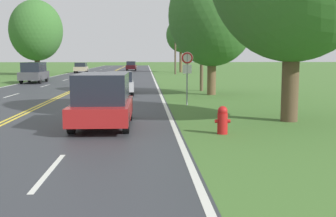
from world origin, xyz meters
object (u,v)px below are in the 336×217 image
at_px(tree_mid_treeline, 181,35).
at_px(car_dark_grey_suv_mid_far, 34,72).
at_px(tree_left_verge, 212,16).
at_px(fire_hydrant, 223,120).
at_px(car_silver_sedan_mid_near, 120,83).
at_px(tree_far_back, 36,30).
at_px(traffic_sign, 187,65).
at_px(car_red_van_approaching, 103,99).
at_px(car_champagne_hatchback_receding, 81,67).
at_px(car_maroon_suv_distant, 131,66).

bearing_deg(tree_mid_treeline, car_dark_grey_suv_mid_far, -121.37).
height_order(tree_left_verge, tree_mid_treeline, tree_mid_treeline).
xyz_separation_m(fire_hydrant, car_silver_sedan_mid_near, (-4.05, 14.48, 0.30)).
bearing_deg(fire_hydrant, tree_far_back, 110.64).
height_order(traffic_sign, tree_mid_treeline, tree_mid_treeline).
height_order(traffic_sign, car_red_van_approaching, traffic_sign).
xyz_separation_m(car_dark_grey_suv_mid_far, car_champagne_hatchback_receding, (0.58, 25.21, -0.17)).
bearing_deg(car_red_van_approaching, tree_left_verge, 155.12).
bearing_deg(car_dark_grey_suv_mid_far, tree_far_back, 11.51).
distance_m(traffic_sign, car_champagne_hatchback_receding, 46.02).
relative_size(fire_hydrant, car_dark_grey_suv_mid_far, 0.18).
distance_m(car_red_van_approaching, car_dark_grey_suv_mid_far, 27.11).
distance_m(fire_hydrant, traffic_sign, 8.14).
height_order(traffic_sign, tree_left_verge, tree_left_verge).
bearing_deg(tree_far_back, fire_hydrant, -69.36).
height_order(car_red_van_approaching, car_maroon_suv_distant, car_red_van_approaching).
relative_size(tree_left_verge, car_silver_sedan_mid_near, 2.04).
distance_m(tree_mid_treeline, car_silver_sedan_mid_near, 40.02).
distance_m(fire_hydrant, car_red_van_approaching, 4.24).
relative_size(car_champagne_hatchback_receding, car_maroon_suv_distant, 0.78).
distance_m(tree_mid_treeline, car_red_van_approaching, 52.61).
bearing_deg(car_silver_sedan_mid_near, car_red_van_approaching, -1.41).
bearing_deg(car_dark_grey_suv_mid_far, traffic_sign, -148.55).
bearing_deg(tree_mid_treeline, car_maroon_suv_distant, 132.31).
xyz_separation_m(traffic_sign, tree_mid_treeline, (3.54, 45.53, 3.78)).
xyz_separation_m(car_champagne_hatchback_receding, car_maroon_suv_distant, (7.37, 9.97, 0.04)).
xyz_separation_m(tree_far_back, car_red_van_approaching, (13.07, -43.40, -4.97)).
relative_size(fire_hydrant, tree_left_verge, 0.11).
distance_m(tree_left_verge, car_red_van_approaching, 14.08).
bearing_deg(fire_hydrant, tree_mid_treeline, 86.56).
bearing_deg(traffic_sign, car_maroon_suv_distant, 94.77).
xyz_separation_m(tree_left_verge, car_red_van_approaching, (-5.72, -12.22, -4.04)).
relative_size(tree_left_verge, car_dark_grey_suv_mid_far, 1.68).
height_order(tree_far_back, car_dark_grey_suv_mid_far, tree_far_back).
distance_m(car_red_van_approaching, car_silver_sedan_mid_near, 12.87).
height_order(car_silver_sedan_mid_near, car_dark_grey_suv_mid_far, car_dark_grey_suv_mid_far).
distance_m(tree_mid_treeline, car_dark_grey_suv_mid_far, 31.18).
bearing_deg(car_silver_sedan_mid_near, car_champagne_hatchback_receding, -169.97).
bearing_deg(car_champagne_hatchback_receding, car_silver_sedan_mid_near, -168.63).
bearing_deg(tree_left_verge, car_dark_grey_suv_mid_far, 137.60).
bearing_deg(tree_far_back, tree_mid_treeline, 22.85).
bearing_deg(car_red_van_approaching, car_dark_grey_suv_mid_far, -160.57).
height_order(tree_mid_treeline, car_red_van_approaching, tree_mid_treeline).
relative_size(tree_left_verge, car_champagne_hatchback_receding, 2.25).
relative_size(tree_left_verge, tree_far_back, 0.82).
distance_m(tree_far_back, car_red_van_approaching, 45.59).
xyz_separation_m(fire_hydrant, car_maroon_suv_distant, (-4.86, 62.38, 0.43)).
distance_m(tree_far_back, car_dark_grey_suv_mid_far, 18.93).
relative_size(traffic_sign, car_red_van_approaching, 0.60).
distance_m(tree_left_verge, car_dark_grey_suv_mid_far, 20.24).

